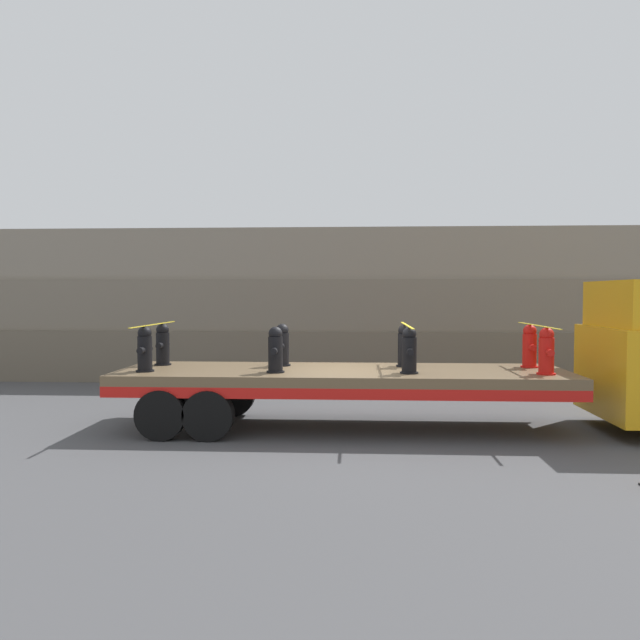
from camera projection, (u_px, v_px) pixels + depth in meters
name	position (u px, v px, depth m)	size (l,w,h in m)	color
ground_plane	(342.00, 428.00, 12.39)	(120.00, 120.00, 0.00)	#474749
rock_cliff	(347.00, 305.00, 19.96)	(60.00, 3.30, 4.67)	#665B4C
flatbed_trailer	(316.00, 380.00, 12.38)	(8.79, 2.64, 1.18)	brown
fire_hydrant_black_near_0	(145.00, 350.00, 11.98)	(0.35, 0.59, 0.88)	black
fire_hydrant_black_far_0	(163.00, 345.00, 13.10)	(0.35, 0.59, 0.88)	black
fire_hydrant_black_near_1	(275.00, 350.00, 11.84)	(0.35, 0.59, 0.88)	black
fire_hydrant_black_far_1	(282.00, 345.00, 12.95)	(0.35, 0.59, 0.88)	black
fire_hydrant_black_near_2	(409.00, 351.00, 11.70)	(0.35, 0.59, 0.88)	black
fire_hydrant_black_far_2	(405.00, 346.00, 12.81)	(0.35, 0.59, 0.88)	black
fire_hydrant_red_near_3	(546.00, 352.00, 11.55)	(0.35, 0.59, 0.88)	red
fire_hydrant_red_far_3	(530.00, 347.00, 12.67)	(0.35, 0.59, 0.88)	red
cargo_strap_rear	(154.00, 324.00, 12.52)	(0.05, 2.74, 0.01)	yellow
cargo_strap_middle	(407.00, 325.00, 12.24)	(0.05, 2.74, 0.01)	yellow
cargo_strap_front	(538.00, 326.00, 12.09)	(0.05, 2.74, 0.01)	yellow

